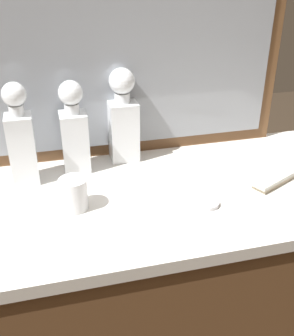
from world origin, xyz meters
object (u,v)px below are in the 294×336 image
at_px(crystal_decanter_front, 123,124).
at_px(crystal_tumbler_left, 74,195).
at_px(crystal_decanter_right, 74,136).
at_px(porcelain_dish, 207,203).
at_px(crystal_decanter_far_right, 22,144).
at_px(silver_brush_right, 274,180).

height_order(crystal_decanter_front, crystal_tumbler_left, crystal_decanter_front).
distance_m(crystal_decanter_right, porcelain_dish, 0.44).
height_order(crystal_decanter_far_right, silver_brush_right, crystal_decanter_far_right).
bearing_deg(crystal_decanter_far_right, porcelain_dish, -28.49).
bearing_deg(silver_brush_right, crystal_decanter_far_right, 164.50).
relative_size(crystal_tumbler_left, silver_brush_right, 0.52).
xyz_separation_m(crystal_decanter_right, crystal_decanter_far_right, (-0.15, -0.04, 0.01)).
bearing_deg(crystal_decanter_far_right, silver_brush_right, -15.50).
distance_m(crystal_decanter_right, crystal_tumbler_left, 0.23).
relative_size(crystal_decanter_far_right, silver_brush_right, 1.78).
xyz_separation_m(crystal_decanter_front, porcelain_dish, (0.16, -0.33, -0.11)).
relative_size(crystal_decanter_far_right, porcelain_dish, 4.52).
height_order(crystal_decanter_right, porcelain_dish, crystal_decanter_right).
xyz_separation_m(crystal_decanter_right, porcelain_dish, (0.32, -0.29, -0.11)).
distance_m(crystal_decanter_far_right, crystal_decanter_front, 0.32).
relative_size(silver_brush_right, porcelain_dish, 2.53).
bearing_deg(silver_brush_right, crystal_tumbler_left, 178.58).
bearing_deg(crystal_decanter_front, crystal_tumbler_left, -125.77).
bearing_deg(crystal_tumbler_left, porcelain_dish, -12.06).
distance_m(crystal_decanter_far_right, porcelain_dish, 0.54).
xyz_separation_m(crystal_decanter_right, crystal_decanter_front, (0.16, 0.04, 0.01)).
bearing_deg(porcelain_dish, crystal_decanter_front, 115.66).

